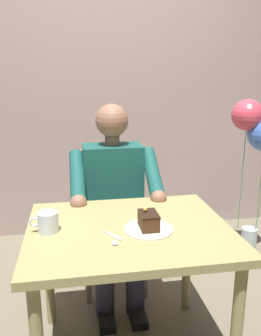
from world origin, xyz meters
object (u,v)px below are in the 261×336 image
object	(u,v)px
cake_slice	(149,220)
coffee_cup	(48,222)
dessert_spoon	(114,240)
balloon_display	(257,139)
dining_table	(129,245)
chair	(112,211)
seated_person	(115,201)

from	to	relation	value
cake_slice	coffee_cup	distance (m)	0.44
cake_slice	dessert_spoon	xyz separation A→B (m)	(0.16, 0.07, -0.04)
balloon_display	dessert_spoon	bearing A→B (deg)	39.81
dessert_spoon	dining_table	bearing A→B (deg)	-124.17
dining_table	coffee_cup	distance (m)	0.39
chair	seated_person	world-z (taller)	seated_person
dessert_spoon	balloon_display	bearing A→B (deg)	-140.19
seated_person	balloon_display	xyz separation A→B (m)	(-1.09, -0.31, 0.30)
balloon_display	seated_person	bearing A→B (deg)	15.87
dining_table	coffee_cup	world-z (taller)	coffee_cup
chair	balloon_display	xyz separation A→B (m)	(-1.09, -0.13, 0.44)
coffee_cup	dessert_spoon	size ratio (longest dim) A/B	0.91
seated_person	coffee_cup	xyz separation A→B (m)	(0.36, 0.53, 0.12)
seated_person	coffee_cup	bearing A→B (deg)	56.09
seated_person	balloon_display	world-z (taller)	balloon_display
dining_table	cake_slice	world-z (taller)	cake_slice
coffee_cup	balloon_display	xyz separation A→B (m)	(-1.45, -0.84, 0.18)
chair	dessert_spoon	world-z (taller)	chair
seated_person	dessert_spoon	distance (m)	0.68
coffee_cup	balloon_display	bearing A→B (deg)	-149.75
cake_slice	coffee_cup	size ratio (longest dim) A/B	0.95
coffee_cup	dessert_spoon	bearing A→B (deg)	154.33
seated_person	chair	bearing A→B (deg)	-90.00
dining_table	coffee_cup	size ratio (longest dim) A/B	7.36
dining_table	dessert_spoon	distance (m)	0.18
dining_table	balloon_display	distance (m)	1.42
dining_table	seated_person	xyz separation A→B (m)	(0.00, -0.54, 0.02)
cake_slice	balloon_display	bearing A→B (deg)	-138.18
dining_table	seated_person	world-z (taller)	seated_person
dessert_spoon	coffee_cup	bearing A→B (deg)	-25.67
seated_person	dessert_spoon	size ratio (longest dim) A/B	8.85
dining_table	balloon_display	size ratio (longest dim) A/B	0.76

